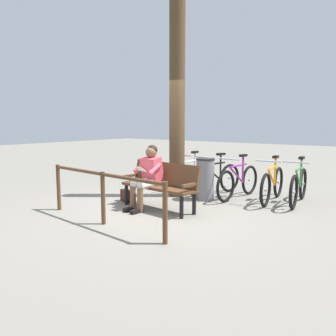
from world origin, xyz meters
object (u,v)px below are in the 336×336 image
at_px(bicycle_green, 299,186).
at_px(bicycle_silver, 191,176).
at_px(handbag, 126,196).
at_px(bicycle_blue, 272,184).
at_px(bicycle_purple, 215,179).
at_px(litter_bin, 205,179).
at_px(bench, 161,182).
at_px(bicycle_orange, 238,182).
at_px(person_reading, 148,174).
at_px(tree_trunk, 177,101).

distance_m(bicycle_green, bicycle_silver, 2.45).
bearing_deg(handbag, bicycle_blue, -143.27).
relative_size(bicycle_green, bicycle_purple, 1.02).
xyz_separation_m(bicycle_purple, bicycle_silver, (0.70, -0.08, 0.00)).
bearing_deg(litter_bin, bench, 76.47).
height_order(bicycle_blue, bicycle_silver, same).
bearing_deg(litter_bin, bicycle_orange, -132.11).
bearing_deg(bicycle_purple, litter_bin, 19.86).
bearing_deg(litter_bin, bicycle_green, -154.78).
relative_size(person_reading, bicycle_orange, 0.71).
bearing_deg(bicycle_purple, bench, 5.72).
bearing_deg(bench, tree_trunk, -62.72).
bearing_deg(handbag, litter_bin, -137.18).
distance_m(bench, bicycle_blue, 2.34).
height_order(handbag, bicycle_purple, bicycle_purple).
bearing_deg(person_reading, bicycle_green, -130.06).
relative_size(person_reading, bicycle_green, 0.72).
bearing_deg(tree_trunk, person_reading, 100.28).
distance_m(bicycle_blue, bicycle_silver, 1.96).
height_order(bicycle_orange, bicycle_purple, same).
height_order(litter_bin, bicycle_purple, bicycle_purple).
distance_m(handbag, bicycle_silver, 1.82).
xyz_separation_m(tree_trunk, bicycle_silver, (0.06, -0.66, -1.72)).
bearing_deg(bicycle_purple, handbag, -21.86).
bearing_deg(bicycle_blue, litter_bin, -66.46).
bearing_deg(bicycle_green, tree_trunk, -77.20).
bearing_deg(bicycle_silver, bicycle_blue, 88.04).
distance_m(person_reading, bicycle_blue, 2.59).
relative_size(person_reading, handbag, 4.00).
xyz_separation_m(litter_bin, bicycle_purple, (0.07, -0.53, -0.08)).
xyz_separation_m(person_reading, bicycle_silver, (0.28, -1.90, -0.31)).
xyz_separation_m(person_reading, bicycle_green, (-2.16, -2.08, -0.31)).
xyz_separation_m(tree_trunk, bicycle_green, (-2.39, -0.83, -1.72)).
distance_m(tree_trunk, bicycle_blue, 2.66).
distance_m(bench, handbag, 1.02).
distance_m(bicycle_blue, bicycle_orange, 0.71).
bearing_deg(bicycle_blue, person_reading, -46.31).
distance_m(tree_trunk, litter_bin, 1.79).
bearing_deg(bicycle_purple, person_reading, 0.09).
bearing_deg(tree_trunk, bench, 111.25).
distance_m(person_reading, bicycle_orange, 2.10).
height_order(tree_trunk, bicycle_purple, tree_trunk).
bearing_deg(handbag, bench, 178.90).
distance_m(bench, litter_bin, 1.18).
relative_size(litter_bin, bicycle_purple, 0.53).
relative_size(person_reading, bicycle_purple, 0.73).
bearing_deg(tree_trunk, bicycle_green, -160.76).
bearing_deg(bicycle_green, bicycle_orange, -84.83).
height_order(person_reading, bicycle_purple, person_reading).
bearing_deg(tree_trunk, bicycle_orange, -153.85).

